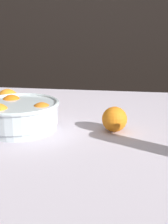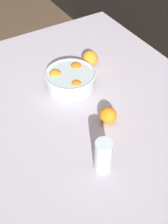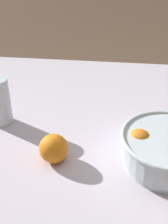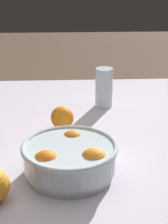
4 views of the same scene
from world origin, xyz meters
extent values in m
cube|color=silver|center=(0.00, 0.00, 0.72)|extent=(1.38, 1.20, 0.03)
cylinder|color=silver|center=(-0.12, 0.03, 0.75)|extent=(0.22, 0.22, 0.02)
cylinder|color=silver|center=(-0.12, 0.03, 0.79)|extent=(0.23, 0.23, 0.06)
torus|color=silver|center=(-0.12, 0.03, 0.82)|extent=(0.24, 0.24, 0.01)
sphere|color=orange|center=(-0.04, 0.02, 0.79)|extent=(0.07, 0.07, 0.07)
sphere|color=orange|center=(-0.16, 0.09, 0.79)|extent=(0.07, 0.07, 0.07)
sphere|color=orange|center=(-0.22, 0.21, 0.78)|extent=(0.08, 0.08, 0.08)
sphere|color=orange|center=(0.17, 0.05, 0.78)|extent=(0.07, 0.07, 0.07)
camera|label=1|loc=(0.21, -0.82, 1.06)|focal=50.00mm
camera|label=2|loc=(0.91, -0.52, 1.70)|focal=50.00mm
camera|label=3|loc=(0.02, 0.66, 1.27)|focal=50.00mm
camera|label=4|loc=(-0.94, 0.04, 1.25)|focal=60.00mm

